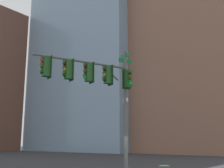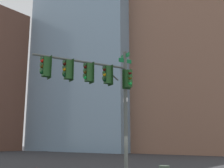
% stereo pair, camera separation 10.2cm
% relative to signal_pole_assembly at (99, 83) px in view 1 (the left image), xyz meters
% --- Properties ---
extents(signal_pole_assembly, '(2.71, 5.50, 7.46)m').
position_rel_signal_pole_assembly_xyz_m(signal_pole_assembly, '(0.00, 0.00, 0.00)').
color(signal_pole_assembly, '#4C514C').
rests_on(signal_pole_assembly, ground_plane).
extents(building_brick_nearside, '(24.89, 16.58, 52.71)m').
position_rel_signal_pole_assembly_xyz_m(building_brick_nearside, '(-11.10, 40.85, 21.00)').
color(building_brick_nearside, '#845B47').
rests_on(building_brick_nearside, ground_plane).
extents(building_brick_midblock, '(16.14, 15.19, 30.17)m').
position_rel_signal_pole_assembly_xyz_m(building_brick_midblock, '(-32.67, 37.77, 9.73)').
color(building_brick_midblock, brown).
rests_on(building_brick_midblock, ground_plane).
extents(building_glass_tower, '(28.55, 28.69, 73.57)m').
position_rel_signal_pole_assembly_xyz_m(building_glass_tower, '(-34.39, 43.95, 31.43)').
color(building_glass_tower, '#7A99B2').
rests_on(building_glass_tower, ground_plane).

